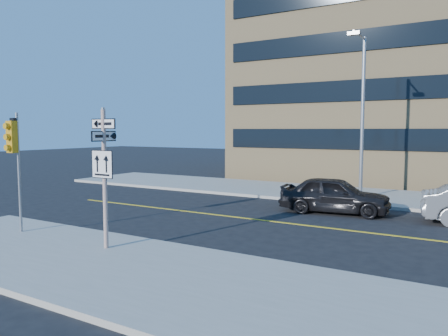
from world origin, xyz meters
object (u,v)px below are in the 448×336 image
Objects in this scene: streetlight_a at (362,106)px; sign_pole at (104,170)px; traffic_signal at (13,147)px; parked_car_a at (334,195)px.

sign_pole is at bearing -106.77° from streetlight_a.
traffic_signal is at bearing -120.80° from streetlight_a.
streetlight_a is (0.14, 3.77, 3.97)m from parked_car_a.
sign_pole is 4.05m from traffic_signal.
streetlight_a reaches higher than parked_car_a.
streetlight_a is (4.00, 13.27, 2.32)m from sign_pole.
traffic_signal is (-4.00, -0.15, 0.59)m from sign_pole.
sign_pole is 0.88× the size of parked_car_a.
streetlight_a reaches higher than traffic_signal.
parked_car_a is 0.58× the size of streetlight_a.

